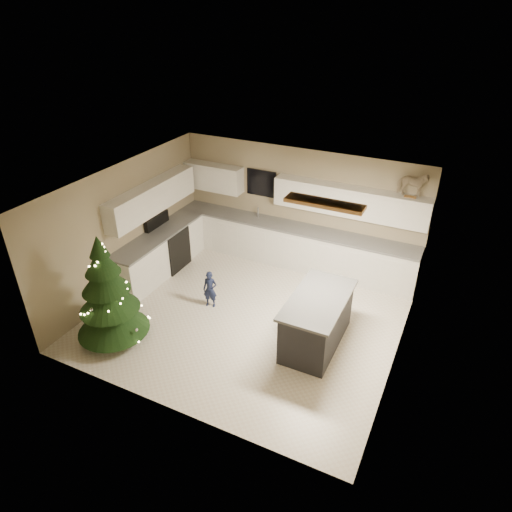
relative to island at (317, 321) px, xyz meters
name	(u,v)px	position (x,y,z in m)	size (l,w,h in m)	color
ground_plane	(248,316)	(-1.41, 0.15, -0.48)	(5.50, 5.50, 0.00)	beige
room_shell	(248,235)	(-1.39, 0.15, 1.27)	(5.52, 5.02, 2.61)	gray
cabinetry	(245,236)	(-2.32, 1.79, 0.28)	(5.50, 3.20, 2.00)	silver
island	(317,321)	(0.00, 0.00, 0.00)	(0.90, 1.70, 0.95)	black
bar_stool	(295,311)	(-0.45, 0.11, -0.01)	(0.33, 0.33, 0.63)	brown
christmas_tree	(108,299)	(-3.26, -1.45, 0.37)	(1.29, 1.24, 2.06)	#3F2816
toddler	(210,289)	(-2.23, 0.14, -0.10)	(0.28, 0.18, 0.76)	#121D40
rocking_horse	(412,184)	(0.89, 2.47, 1.78)	(0.59, 0.29, 0.50)	brown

